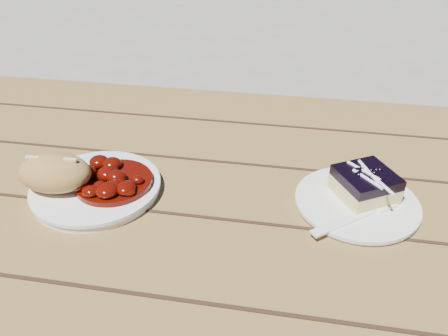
% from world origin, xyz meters
% --- Properties ---
extents(picnic_table, '(2.00, 1.55, 0.75)m').
position_xyz_m(picnic_table, '(0.00, -0.00, 0.59)').
color(picnic_table, brown).
rests_on(picnic_table, ground).
extents(main_plate, '(0.20, 0.20, 0.02)m').
position_xyz_m(main_plate, '(-0.27, -0.05, 0.76)').
color(main_plate, white).
rests_on(main_plate, picnic_table).
extents(goulash_stew, '(0.13, 0.13, 0.04)m').
position_xyz_m(goulash_stew, '(-0.24, -0.04, 0.79)').
color(goulash_stew, '#4E0902').
rests_on(goulash_stew, main_plate).
extents(bread_roll, '(0.12, 0.09, 0.06)m').
position_xyz_m(bread_roll, '(-0.33, -0.07, 0.80)').
color(bread_roll, '#AA8141').
rests_on(bread_roll, main_plate).
extents(dessert_plate, '(0.19, 0.19, 0.01)m').
position_xyz_m(dessert_plate, '(0.15, -0.01, 0.76)').
color(dessert_plate, white).
rests_on(dessert_plate, picnic_table).
extents(blueberry_cake, '(0.11, 0.11, 0.05)m').
position_xyz_m(blueberry_cake, '(0.16, 0.00, 0.78)').
color(blueberry_cake, '#ECD881').
rests_on(blueberry_cake, dessert_plate).
extents(fork_dessert, '(0.14, 0.12, 0.00)m').
position_xyz_m(fork_dessert, '(0.13, -0.07, 0.76)').
color(fork_dessert, white).
rests_on(fork_dessert, dessert_plate).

